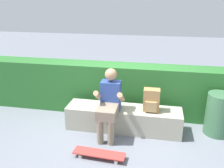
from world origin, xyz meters
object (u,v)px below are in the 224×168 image
object	(u,v)px
bench_main	(123,118)
skateboard_near_person	(99,154)
backpack_on_bench	(151,100)
person_skater	(109,102)
trash_bin	(219,114)

from	to	relation	value
bench_main	skateboard_near_person	size ratio (longest dim) A/B	2.57
skateboard_near_person	backpack_on_bench	distance (m)	1.29
person_skater	skateboard_near_person	size ratio (longest dim) A/B	1.45
skateboard_near_person	backpack_on_bench	bearing A→B (deg)	51.77
person_skater	backpack_on_bench	distance (m)	0.74
bench_main	skateboard_near_person	xyz separation A→B (m)	(-0.23, -0.92, -0.14)
bench_main	skateboard_near_person	distance (m)	0.96
bench_main	person_skater	xyz separation A→B (m)	(-0.22, -0.22, 0.42)
backpack_on_bench	person_skater	bearing A→B (deg)	-163.57
skateboard_near_person	backpack_on_bench	size ratio (longest dim) A/B	2.02
skateboard_near_person	person_skater	bearing A→B (deg)	88.86
person_skater	bench_main	bearing A→B (deg)	45.05
bench_main	trash_bin	xyz separation A→B (m)	(1.67, 0.17, 0.17)
skateboard_near_person	trash_bin	size ratio (longest dim) A/B	1.07
bench_main	person_skater	world-z (taller)	person_skater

